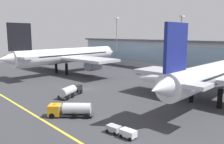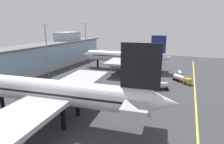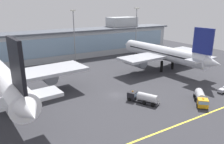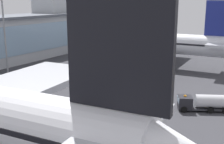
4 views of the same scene
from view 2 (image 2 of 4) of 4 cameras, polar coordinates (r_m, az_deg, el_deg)
The scene contains 10 objects.
ground_plane at distance 72.46m, azimuth 6.26°, elevation -5.42°, with size 181.78×181.78×0.00m, color #38383D.
taxiway_centreline_stripe at distance 70.22m, azimuth 23.92°, elevation -7.27°, with size 145.43×0.50×0.01m, color yellow.
terminal_building at distance 100.11m, azimuth -24.49°, elevation 3.33°, with size 132.84×14.00×19.33m.
airliner_near_left at distance 49.66m, azimuth -16.09°, elevation -6.05°, with size 50.14×58.25×20.64m.
airliner_near_right at distance 104.38m, azimuth 3.82°, elevation 4.62°, with size 40.97×50.83×18.76m.
fuel_tanker_truck at distance 86.24m, azimuth 20.51°, elevation -1.99°, with size 8.02×8.19×2.90m.
baggage_tug_near at distance 73.90m, azimuth 13.13°, elevation -4.09°, with size 6.27×9.17×2.90m.
service_truck_far at distance 99.64m, azimuth 19.84°, elevation -0.24°, with size 5.74×2.32×1.40m.
apron_light_mast_west at distance 94.21m, azimuth -19.30°, elevation 8.28°, with size 1.80×1.80×24.18m.
apron_light_mast_centre at distance 121.74m, azimuth -7.99°, elevation 10.28°, with size 1.80×1.80×24.83m.
Camera 2 is at (-65.77, -18.26, 24.32)m, focal length 30.19 mm.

